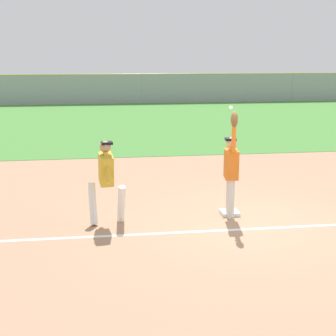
{
  "coord_description": "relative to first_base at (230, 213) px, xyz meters",
  "views": [
    {
      "loc": [
        -2.85,
        -9.01,
        3.38
      ],
      "look_at": [
        -1.51,
        0.64,
        1.05
      ],
      "focal_mm": 50.88,
      "sensor_mm": 36.0,
      "label": 1
    }
  ],
  "objects": [
    {
      "name": "parked_car_green",
      "position": [
        0.96,
        27.25,
        0.63
      ],
      "size": [
        4.5,
        2.3,
        1.25
      ],
      "rotation": [
        0.0,
        0.0,
        -0.05
      ],
      "color": "#1E6B33",
      "rests_on": "ground_plane"
    },
    {
      "name": "parked_car_silver",
      "position": [
        6.25,
        27.6,
        0.63
      ],
      "size": [
        4.49,
        2.29,
        1.25
      ],
      "rotation": [
        0.0,
        0.0,
        -0.05
      ],
      "color": "#B7B7BC",
      "rests_on": "ground_plane"
    },
    {
      "name": "ground_plane",
      "position": [
        0.18,
        -0.51,
        -0.04
      ],
      "size": [
        75.23,
        75.23,
        0.0
      ],
      "primitive_type": "plane",
      "color": "tan"
    },
    {
      "name": "parked_car_black",
      "position": [
        -8.53,
        27.14,
        0.63
      ],
      "size": [
        4.46,
        2.23,
        1.25
      ],
      "rotation": [
        0.0,
        0.0,
        0.03
      ],
      "color": "black",
      "rests_on": "ground_plane"
    },
    {
      "name": "chalk_foul_line",
      "position": [
        -4.0,
        -0.9,
        -0.04
      ],
      "size": [
        12.0,
        0.16,
        0.01
      ],
      "primitive_type": "cube",
      "rotation": [
        0.0,
        0.0,
        -0.01
      ],
      "color": "white",
      "rests_on": "ground_plane"
    },
    {
      "name": "outfield_grass",
      "position": [
        0.18,
        15.29,
        -0.04
      ],
      "size": [
        44.57,
        18.23,
        0.01
      ],
      "primitive_type": "cube",
      "color": "#478438",
      "rests_on": "ground_plane"
    },
    {
      "name": "first_base",
      "position": [
        0.0,
        0.0,
        0.0
      ],
      "size": [
        0.38,
        0.38,
        0.08
      ],
      "primitive_type": "cube",
      "rotation": [
        0.0,
        0.0,
        0.0
      ],
      "color": "white",
      "rests_on": "ground_plane"
    },
    {
      "name": "outfield_fence",
      "position": [
        0.18,
        24.41,
        1.0
      ],
      "size": [
        44.65,
        0.08,
        2.08
      ],
      "color": "#93999E",
      "rests_on": "ground_plane"
    },
    {
      "name": "parked_car_white",
      "position": [
        -4.13,
        27.17,
        0.63
      ],
      "size": [
        4.42,
        2.15,
        1.25
      ],
      "rotation": [
        0.0,
        0.0,
        0.01
      ],
      "color": "white",
      "rests_on": "ground_plane"
    },
    {
      "name": "baseball",
      "position": [
        -0.05,
        -0.02,
        2.28
      ],
      "size": [
        0.07,
        0.07,
        0.07
      ],
      "primitive_type": "sphere",
      "color": "white"
    },
    {
      "name": "runner",
      "position": [
        -2.63,
        -0.21,
        0.96
      ],
      "size": [
        0.77,
        0.85,
        1.72
      ],
      "rotation": [
        0.0,
        0.0,
        0.11
      ],
      "color": "white",
      "rests_on": "ground_plane"
    },
    {
      "name": "fielder",
      "position": [
        -0.03,
        -0.14,
        1.08
      ],
      "size": [
        0.31,
        0.9,
        2.28
      ],
      "rotation": [
        0.0,
        0.0,
        3.02
      ],
      "color": "silver",
      "rests_on": "ground_plane"
    }
  ]
}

